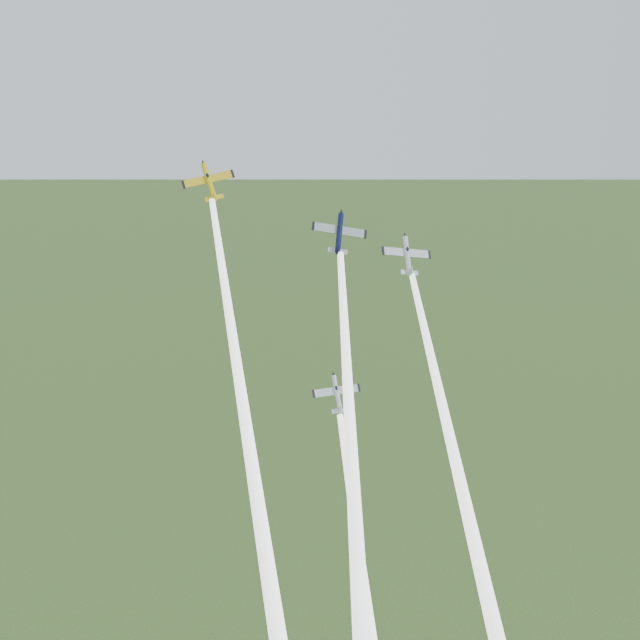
{
  "coord_description": "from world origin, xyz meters",
  "views": [
    {
      "loc": [
        -2.17,
        -117.71,
        126.41
      ],
      "look_at": [
        0.0,
        -6.0,
        92.0
      ],
      "focal_mm": 45.0,
      "sensor_mm": 36.0,
      "label": 1
    }
  ],
  "objects_px": {
    "plane_navy": "(339,233)",
    "plane_silver_right": "(407,255)",
    "plane_yellow": "(209,182)",
    "plane_silver_low": "(337,394)"
  },
  "relations": [
    {
      "from": "plane_navy",
      "to": "plane_silver_right",
      "type": "xyz_separation_m",
      "value": [
        10.8,
        5.53,
        -4.61
      ]
    },
    {
      "from": "plane_silver_low",
      "to": "plane_navy",
      "type": "bearing_deg",
      "value": 75.4
    },
    {
      "from": "plane_yellow",
      "to": "plane_silver_low",
      "type": "relative_size",
      "value": 1.13
    },
    {
      "from": "plane_silver_right",
      "to": "plane_silver_low",
      "type": "height_order",
      "value": "plane_silver_right"
    },
    {
      "from": "plane_navy",
      "to": "plane_silver_right",
      "type": "relative_size",
      "value": 1.0
    },
    {
      "from": "plane_yellow",
      "to": "plane_silver_low",
      "type": "bearing_deg",
      "value": -52.75
    },
    {
      "from": "plane_navy",
      "to": "plane_silver_low",
      "type": "height_order",
      "value": "plane_navy"
    },
    {
      "from": "plane_navy",
      "to": "plane_silver_right",
      "type": "distance_m",
      "value": 12.98
    },
    {
      "from": "plane_yellow",
      "to": "plane_silver_right",
      "type": "xyz_separation_m",
      "value": [
        30.53,
        -3.61,
        -10.95
      ]
    },
    {
      "from": "plane_navy",
      "to": "plane_silver_low",
      "type": "bearing_deg",
      "value": -96.76
    }
  ]
}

